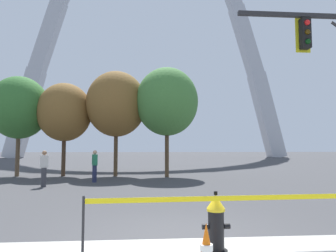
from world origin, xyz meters
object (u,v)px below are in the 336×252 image
at_px(traffic_cone_by_hydrant, 206,252).
at_px(monument_arch, 150,28).
at_px(pedestrian_walking_left, 44,168).
at_px(pedestrian_standing_center, 95,166).
at_px(fire_hydrant, 216,224).

xyz_separation_m(traffic_cone_by_hydrant, monument_arch, (-0.13, 49.80, 23.53)).
height_order(pedestrian_walking_left, pedestrian_standing_center, same).
distance_m(fire_hydrant, pedestrian_standing_center, 10.92).
xyz_separation_m(monument_arch, pedestrian_standing_center, (-3.19, -38.55, -23.08)).
bearing_deg(traffic_cone_by_hydrant, fire_hydrant, 69.80).
distance_m(fire_hydrant, pedestrian_walking_left, 10.29).
relative_size(fire_hydrant, traffic_cone_by_hydrant, 1.36).
height_order(fire_hydrant, traffic_cone_by_hydrant, fire_hydrant).
relative_size(monument_arch, pedestrian_standing_center, 34.70).
xyz_separation_m(fire_hydrant, traffic_cone_by_hydrant, (-0.36, -0.98, -0.11)).
bearing_deg(fire_hydrant, pedestrian_standing_center, 109.73).
relative_size(traffic_cone_by_hydrant, monument_arch, 0.01).
height_order(traffic_cone_by_hydrant, pedestrian_walking_left, pedestrian_walking_left).
bearing_deg(fire_hydrant, pedestrian_walking_left, 123.00).
relative_size(fire_hydrant, pedestrian_standing_center, 0.62).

